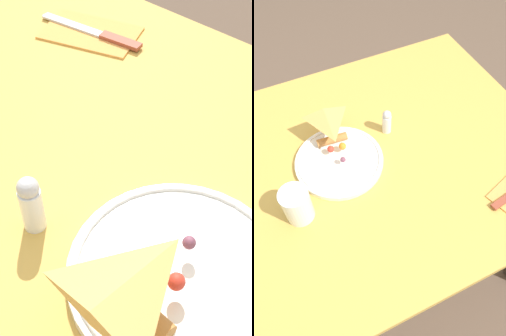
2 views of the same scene
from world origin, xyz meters
TOP-DOWN VIEW (x-y plane):
  - ground_plane at (0.00, 0.00)m, footprint 6.00×6.00m
  - dining_table at (0.00, 0.00)m, footprint 1.06×0.89m
  - plate_pizza at (-0.12, 0.03)m, footprint 0.26×0.26m
  - milk_glass at (-0.28, -0.09)m, footprint 0.08×0.08m
  - salt_shaker at (0.06, 0.08)m, footprint 0.03×0.03m

SIDE VIEW (x-z plane):
  - ground_plane at x=0.00m, z-range 0.00..0.00m
  - dining_table at x=0.00m, z-range 0.26..0.96m
  - plate_pizza at x=-0.12m, z-range 0.69..0.75m
  - salt_shaker at x=0.06m, z-range 0.71..0.79m
  - milk_glass at x=-0.28m, z-range 0.70..0.81m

